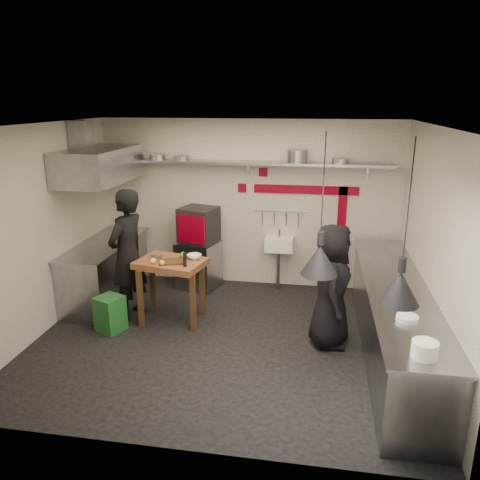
% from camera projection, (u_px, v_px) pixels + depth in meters
% --- Properties ---
extents(floor, '(5.00, 5.00, 0.00)m').
position_uv_depth(floor, '(225.00, 339.00, 6.29)').
color(floor, black).
rests_on(floor, ground).
extents(ceiling, '(5.00, 5.00, 0.00)m').
position_uv_depth(ceiling, '(222.00, 125.00, 5.48)').
color(ceiling, beige).
rests_on(ceiling, floor).
extents(wall_back, '(5.00, 0.04, 2.80)m').
position_uv_depth(wall_back, '(248.00, 204.00, 7.87)').
color(wall_back, beige).
rests_on(wall_back, floor).
extents(wall_front, '(5.00, 0.04, 2.80)m').
position_uv_depth(wall_front, '(174.00, 311.00, 3.90)').
color(wall_front, beige).
rests_on(wall_front, floor).
extents(wall_left, '(0.04, 4.20, 2.80)m').
position_uv_depth(wall_left, '(41.00, 231.00, 6.27)').
color(wall_left, beige).
rests_on(wall_left, floor).
extents(wall_right, '(0.04, 4.20, 2.80)m').
position_uv_depth(wall_right, '(432.00, 250.00, 5.49)').
color(wall_right, beige).
rests_on(wall_right, floor).
extents(red_band_horiz, '(1.70, 0.02, 0.14)m').
position_uv_depth(red_band_horiz, '(306.00, 190.00, 7.62)').
color(red_band_horiz, maroon).
rests_on(red_band_horiz, wall_back).
extents(red_band_vert, '(0.14, 0.02, 1.10)m').
position_uv_depth(red_band_vert, '(341.00, 220.00, 7.66)').
color(red_band_vert, maroon).
rests_on(red_band_vert, wall_back).
extents(red_tile_a, '(0.14, 0.02, 0.14)m').
position_uv_depth(red_tile_a, '(263.00, 172.00, 7.65)').
color(red_tile_a, maroon).
rests_on(red_tile_a, wall_back).
extents(red_tile_b, '(0.14, 0.02, 0.14)m').
position_uv_depth(red_tile_b, '(242.00, 188.00, 7.78)').
color(red_tile_b, maroon).
rests_on(red_tile_b, wall_back).
extents(back_shelf, '(4.60, 0.34, 0.04)m').
position_uv_depth(back_shelf, '(247.00, 163.00, 7.49)').
color(back_shelf, gray).
rests_on(back_shelf, wall_back).
extents(shelf_bracket_left, '(0.04, 0.06, 0.24)m').
position_uv_depth(shelf_bracket_left, '(138.00, 165.00, 7.96)').
color(shelf_bracket_left, gray).
rests_on(shelf_bracket_left, wall_back).
extents(shelf_bracket_mid, '(0.04, 0.06, 0.24)m').
position_uv_depth(shelf_bracket_mid, '(248.00, 168.00, 7.66)').
color(shelf_bracket_mid, gray).
rests_on(shelf_bracket_mid, wall_back).
extents(shelf_bracket_right, '(0.04, 0.06, 0.24)m').
position_uv_depth(shelf_bracket_right, '(367.00, 170.00, 7.36)').
color(shelf_bracket_right, gray).
rests_on(shelf_bracket_right, wall_back).
extents(pan_far_left, '(0.28, 0.28, 0.09)m').
position_uv_depth(pan_far_left, '(158.00, 157.00, 7.70)').
color(pan_far_left, gray).
rests_on(pan_far_left, back_shelf).
extents(pan_mid_left, '(0.29, 0.29, 0.07)m').
position_uv_depth(pan_mid_left, '(182.00, 158.00, 7.64)').
color(pan_mid_left, gray).
rests_on(pan_mid_left, back_shelf).
extents(stock_pot, '(0.37, 0.37, 0.20)m').
position_uv_depth(stock_pot, '(297.00, 156.00, 7.33)').
color(stock_pot, gray).
rests_on(stock_pot, back_shelf).
extents(pan_right, '(0.30, 0.30, 0.08)m').
position_uv_depth(pan_right, '(340.00, 161.00, 7.24)').
color(pan_right, gray).
rests_on(pan_right, back_shelf).
extents(oven_stand, '(0.77, 0.73, 0.80)m').
position_uv_depth(oven_stand, '(199.00, 265.00, 7.94)').
color(oven_stand, gray).
rests_on(oven_stand, floor).
extents(combi_oven, '(0.68, 0.65, 0.58)m').
position_uv_depth(combi_oven, '(199.00, 225.00, 7.79)').
color(combi_oven, black).
rests_on(combi_oven, oven_stand).
extents(oven_door, '(0.49, 0.16, 0.46)m').
position_uv_depth(oven_door, '(191.00, 229.00, 7.51)').
color(oven_door, maroon).
rests_on(oven_door, combi_oven).
extents(oven_glass, '(0.37, 0.12, 0.34)m').
position_uv_depth(oven_glass, '(192.00, 229.00, 7.52)').
color(oven_glass, black).
rests_on(oven_glass, oven_door).
extents(hand_sink, '(0.46, 0.34, 0.22)m').
position_uv_depth(hand_sink, '(279.00, 244.00, 7.79)').
color(hand_sink, white).
rests_on(hand_sink, wall_back).
extents(sink_tap, '(0.03, 0.03, 0.14)m').
position_uv_depth(sink_tap, '(279.00, 234.00, 7.74)').
color(sink_tap, gray).
rests_on(sink_tap, hand_sink).
extents(sink_drain, '(0.06, 0.06, 0.66)m').
position_uv_depth(sink_drain, '(278.00, 270.00, 7.88)').
color(sink_drain, gray).
rests_on(sink_drain, floor).
extents(utensil_rail, '(0.90, 0.02, 0.02)m').
position_uv_depth(utensil_rail, '(281.00, 211.00, 7.76)').
color(utensil_rail, gray).
rests_on(utensil_rail, wall_back).
extents(counter_right, '(0.70, 3.80, 0.90)m').
position_uv_depth(counter_right, '(394.00, 321.00, 5.82)').
color(counter_right, gray).
rests_on(counter_right, floor).
extents(counter_right_top, '(0.76, 3.90, 0.03)m').
position_uv_depth(counter_right_top, '(397.00, 286.00, 5.68)').
color(counter_right_top, gray).
rests_on(counter_right_top, counter_right).
extents(plate_stack, '(0.28, 0.28, 0.15)m').
position_uv_depth(plate_stack, '(425.00, 350.00, 4.06)').
color(plate_stack, white).
rests_on(plate_stack, counter_right_top).
extents(small_bowl_right, '(0.27, 0.27, 0.05)m').
position_uv_depth(small_bowl_right, '(407.00, 318.00, 4.76)').
color(small_bowl_right, white).
rests_on(small_bowl_right, counter_right_top).
extents(counter_left, '(0.70, 1.90, 0.90)m').
position_uv_depth(counter_left, '(106.00, 271.00, 7.49)').
color(counter_left, gray).
rests_on(counter_left, floor).
extents(counter_left_top, '(0.76, 2.00, 0.03)m').
position_uv_depth(counter_left_top, '(103.00, 244.00, 7.35)').
color(counter_left_top, gray).
rests_on(counter_left_top, counter_left).
extents(extractor_hood, '(0.78, 1.60, 0.50)m').
position_uv_depth(extractor_hood, '(99.00, 165.00, 6.99)').
color(extractor_hood, gray).
rests_on(extractor_hood, ceiling).
extents(hood_duct, '(0.28, 0.28, 0.50)m').
position_uv_depth(hood_duct, '(81.00, 138.00, 6.91)').
color(hood_duct, gray).
rests_on(hood_duct, ceiling).
extents(green_bin, '(0.43, 0.43, 0.50)m').
position_uv_depth(green_bin, '(110.00, 314.00, 6.47)').
color(green_bin, '#1D5B27').
rests_on(green_bin, floor).
extents(prep_table, '(1.04, 0.82, 0.92)m').
position_uv_depth(prep_table, '(172.00, 291.00, 6.71)').
color(prep_table, brown).
rests_on(prep_table, floor).
extents(cutting_board, '(0.43, 0.36, 0.02)m').
position_uv_depth(cutting_board, '(172.00, 261.00, 6.49)').
color(cutting_board, '#462E18').
rests_on(cutting_board, prep_table).
extents(pepper_mill, '(0.06, 0.06, 0.20)m').
position_uv_depth(pepper_mill, '(185.00, 259.00, 6.31)').
color(pepper_mill, black).
rests_on(pepper_mill, prep_table).
extents(lemon_a, '(0.09, 0.09, 0.08)m').
position_uv_depth(lemon_a, '(153.00, 261.00, 6.43)').
color(lemon_a, yellow).
rests_on(lemon_a, prep_table).
extents(lemon_b, '(0.07, 0.07, 0.07)m').
position_uv_depth(lemon_b, '(162.00, 263.00, 6.37)').
color(lemon_b, yellow).
rests_on(lemon_b, prep_table).
extents(veg_ball, '(0.12, 0.12, 0.11)m').
position_uv_depth(veg_ball, '(184.00, 255.00, 6.63)').
color(veg_ball, '#56822F').
rests_on(veg_ball, prep_table).
extents(steel_tray, '(0.18, 0.14, 0.03)m').
position_uv_depth(steel_tray, '(156.00, 257.00, 6.67)').
color(steel_tray, gray).
rests_on(steel_tray, prep_table).
extents(bowl, '(0.27, 0.27, 0.06)m').
position_uv_depth(bowl, '(194.00, 257.00, 6.64)').
color(bowl, white).
rests_on(bowl, prep_table).
extents(heat_lamp_near, '(0.44, 0.44, 1.47)m').
position_uv_depth(heat_lamp_near, '(322.00, 206.00, 4.70)').
color(heat_lamp_near, black).
rests_on(heat_lamp_near, ceiling).
extents(heat_lamp_far, '(0.44, 0.44, 1.52)m').
position_uv_depth(heat_lamp_far, '(407.00, 224.00, 4.11)').
color(heat_lamp_far, black).
rests_on(heat_lamp_far, ceiling).
extents(chef_left, '(0.62, 0.79, 1.91)m').
position_uv_depth(chef_left, '(127.00, 255.00, 6.71)').
color(chef_left, black).
rests_on(chef_left, floor).
extents(chef_right, '(0.53, 0.81, 1.63)m').
position_uv_depth(chef_right, '(331.00, 286.00, 5.95)').
color(chef_right, black).
rests_on(chef_right, floor).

